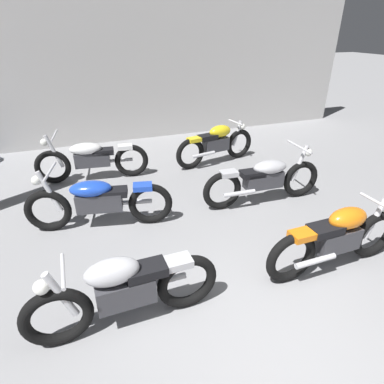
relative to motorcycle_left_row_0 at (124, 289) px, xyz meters
name	(u,v)px	position (x,y,z in m)	size (l,w,h in m)	color
ground_plane	(287,364)	(1.28, -0.97, -0.46)	(60.00, 60.00, 0.00)	gray
back_wall	(128,68)	(1.28, 6.15, 1.34)	(12.64, 0.24, 3.60)	#BCBAB7
motorcycle_left_row_0	(124,289)	(0.00, 0.00, 0.00)	(1.97, 0.48, 0.88)	black
motorcycle_left_row_1	(98,200)	(-0.05, 1.96, -0.01)	(2.14, 0.75, 0.97)	black
motorcycle_left_row_2	(92,158)	(0.01, 3.75, -0.01)	(2.17, 0.68, 0.97)	black
motorcycle_right_row_0	(338,237)	(2.60, -0.03, 0.00)	(1.97, 0.48, 0.88)	black
motorcycle_right_row_1	(264,179)	(2.67, 1.77, -0.01)	(2.17, 0.68, 0.97)	black
motorcycle_right_row_2	(216,143)	(2.65, 3.71, 0.00)	(1.96, 0.61, 0.88)	black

